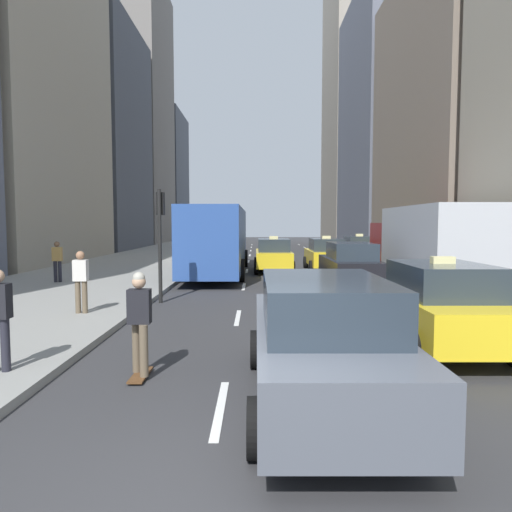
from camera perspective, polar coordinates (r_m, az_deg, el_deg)
The scene contains 17 objects.
ground_plane at distance 4.80m, azimuth -4.06°, elevation -27.68°, with size 160.00×160.00×0.00m, color #333335.
sidewalk_left at distance 32.01m, azimuth -13.33°, elevation -0.40°, with size 8.00×66.00×0.15m, color gray.
lane_markings at distance 27.28m, azimuth 4.70°, elevation -1.22°, with size 5.72×56.00×0.01m.
building_row_left at distance 44.78m, azimuth -19.63°, elevation 16.74°, with size 6.00×74.09×31.90m.
building_row_right at distance 37.21m, azimuth 19.74°, elevation 22.45°, with size 6.00×56.61×33.79m.
taxi_lead at distance 29.67m, azimuth 12.52°, elevation 0.82°, with size 2.02×4.40×1.87m.
taxi_second at distance 23.81m, azimuth 2.03°, elevation 0.13°, with size 2.02×4.40×1.87m.
taxi_third at distance 24.58m, azimuth 8.52°, elevation 0.22°, with size 2.02×4.40×1.87m.
taxi_fourth at distance 10.07m, azimuth 21.58°, elevation -5.60°, with size 2.02×4.40×1.87m.
sedan_black_near at distance 6.49m, azimuth 8.05°, elevation -10.33°, with size 2.02×4.95×1.80m.
sedan_silver_behind at distance 18.35m, azimuth 11.50°, elevation -1.06°, with size 2.02×4.74×1.78m.
city_bus at distance 22.89m, azimuth -4.93°, elevation 2.23°, with size 2.80×11.61×3.25m.
box_truck at distance 18.58m, azimuth 20.36°, elevation 1.33°, with size 2.58×8.40×3.15m.
skateboarder at distance 7.70m, azimuth -14.51°, elevation -7.74°, with size 0.36×0.80×1.75m.
pedestrian_mid_block at distance 12.90m, azimuth -21.21°, elevation -2.67°, with size 0.36×0.22×1.65m.
pedestrian_far_walking at distance 20.10m, azimuth -23.75°, elevation -0.41°, with size 0.36×0.22×1.65m.
traffic_light_pole at distance 14.78m, azimuth -12.05°, elevation 3.56°, with size 0.24×0.42×3.60m.
Camera 1 is at (0.29, -4.07, 2.53)m, focal length 32.00 mm.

